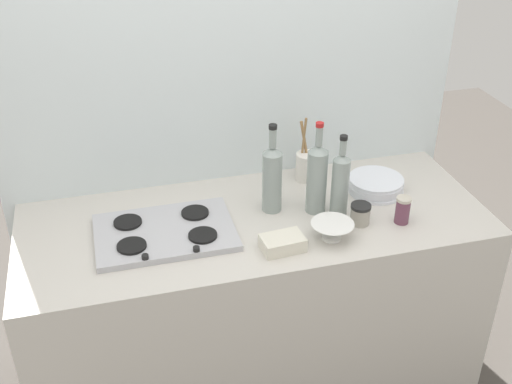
# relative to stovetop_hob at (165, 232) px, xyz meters

# --- Properties ---
(ground_plane) EXTENTS (6.00, 6.00, 0.00)m
(ground_plane) POSITION_rel_stovetop_hob_xyz_m (0.35, 0.02, -0.91)
(ground_plane) COLOR #47423D
(ground_plane) RESTS_ON ground
(counter_block) EXTENTS (1.80, 0.70, 0.90)m
(counter_block) POSITION_rel_stovetop_hob_xyz_m (0.35, 0.02, -0.46)
(counter_block) COLOR beige
(counter_block) RESTS_ON ground
(backsplash_panel) EXTENTS (1.90, 0.06, 2.26)m
(backsplash_panel) POSITION_rel_stovetop_hob_xyz_m (0.35, 0.40, 0.21)
(backsplash_panel) COLOR silver
(backsplash_panel) RESTS_ON ground
(stovetop_hob) EXTENTS (0.51, 0.35, 0.04)m
(stovetop_hob) POSITION_rel_stovetop_hob_xyz_m (0.00, 0.00, 0.00)
(stovetop_hob) COLOR #B2B2B7
(stovetop_hob) RESTS_ON counter_block
(plate_stack) EXTENTS (0.23, 0.23, 0.06)m
(plate_stack) POSITION_rel_stovetop_hob_xyz_m (0.88, 0.10, 0.02)
(plate_stack) COLOR white
(plate_stack) RESTS_ON counter_block
(wine_bottle_leftmost) EXTENTS (0.07, 0.07, 0.33)m
(wine_bottle_leftmost) POSITION_rel_stovetop_hob_xyz_m (0.67, -0.02, 0.12)
(wine_bottle_leftmost) COLOR gray
(wine_bottle_leftmost) RESTS_ON counter_block
(wine_bottle_mid_left) EXTENTS (0.08, 0.08, 0.38)m
(wine_bottle_mid_left) POSITION_rel_stovetop_hob_xyz_m (0.59, 0.02, 0.13)
(wine_bottle_mid_left) COLOR gray
(wine_bottle_mid_left) RESTS_ON counter_block
(wine_bottle_mid_right) EXTENTS (0.08, 0.08, 0.36)m
(wine_bottle_mid_right) POSITION_rel_stovetop_hob_xyz_m (0.43, 0.07, 0.13)
(wine_bottle_mid_right) COLOR gray
(wine_bottle_mid_right) RESTS_ON counter_block
(mixing_bowl) EXTENTS (0.16, 0.16, 0.07)m
(mixing_bowl) POSITION_rel_stovetop_hob_xyz_m (0.59, -0.18, 0.02)
(mixing_bowl) COLOR white
(mixing_bowl) RESTS_ON counter_block
(butter_dish) EXTENTS (0.16, 0.11, 0.05)m
(butter_dish) POSITION_rel_stovetop_hob_xyz_m (0.39, -0.19, 0.01)
(butter_dish) COLOR silver
(butter_dish) RESTS_ON counter_block
(utensil_crock) EXTENTS (0.09, 0.09, 0.29)m
(utensil_crock) POSITION_rel_stovetop_hob_xyz_m (0.64, 0.27, 0.05)
(utensil_crock) COLOR silver
(utensil_crock) RESTS_ON counter_block
(condiment_jar_front) EXTENTS (0.08, 0.08, 0.08)m
(condiment_jar_front) POSITION_rel_stovetop_hob_xyz_m (0.73, -0.11, 0.03)
(condiment_jar_front) COLOR #9E998C
(condiment_jar_front) RESTS_ON counter_block
(condiment_jar_rear) EXTENTS (0.06, 0.06, 0.11)m
(condiment_jar_rear) POSITION_rel_stovetop_hob_xyz_m (0.88, -0.14, 0.04)
(condiment_jar_rear) COLOR #66384C
(condiment_jar_rear) RESTS_ON counter_block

